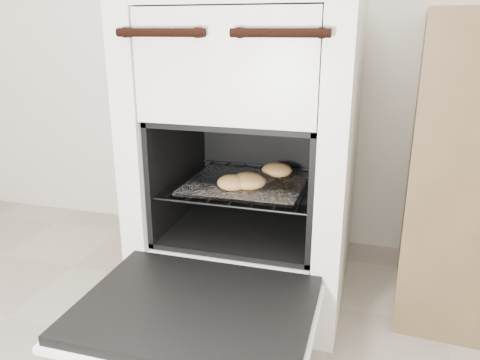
{
  "coord_description": "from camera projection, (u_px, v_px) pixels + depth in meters",
  "views": [
    {
      "loc": [
        0.41,
        -0.33,
        0.88
      ],
      "look_at": [
        0.03,
        0.98,
        0.43
      ],
      "focal_mm": 35.0,
      "sensor_mm": 36.0,
      "label": 1
    }
  ],
  "objects": [
    {
      "name": "oven_rack",
      "position": [
        247.0,
        183.0,
        1.53
      ],
      "size": [
        0.47,
        0.45,
        0.01
      ],
      "color": "black",
      "rests_on": "stove"
    },
    {
      "name": "stove",
      "position": [
        253.0,
        151.0,
        1.56
      ],
      "size": [
        0.65,
        0.72,
        1.0
      ],
      "color": "silver",
      "rests_on": "ground"
    },
    {
      "name": "oven_door",
      "position": [
        196.0,
        311.0,
        1.15
      ],
      "size": [
        0.58,
        0.45,
        0.04
      ],
      "color": "black",
      "rests_on": "stove"
    },
    {
      "name": "baked_rolls",
      "position": [
        254.0,
        178.0,
        1.48
      ],
      "size": [
        0.22,
        0.29,
        0.05
      ],
      "color": "tan",
      "rests_on": "foil_sheet"
    },
    {
      "name": "foil_sheet",
      "position": [
        246.0,
        184.0,
        1.5
      ],
      "size": [
        0.37,
        0.32,
        0.01
      ],
      "primitive_type": "cube",
      "color": "white",
      "rests_on": "oven_rack"
    }
  ]
}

